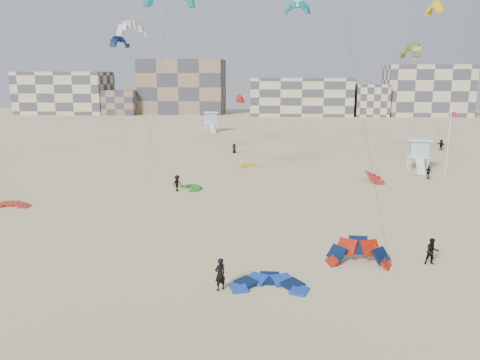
# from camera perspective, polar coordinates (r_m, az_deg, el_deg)

# --- Properties ---
(ground) EXTENTS (320.00, 320.00, 0.00)m
(ground) POSITION_cam_1_polar(r_m,az_deg,el_deg) (28.50, -4.33, -12.11)
(ground) COLOR beige
(ground) RESTS_ON ground
(kite_ground_blue) EXTENTS (3.99, 4.20, 1.18)m
(kite_ground_blue) POSITION_cam_1_polar(r_m,az_deg,el_deg) (27.64, 3.55, -12.91)
(kite_ground_blue) COLOR blue
(kite_ground_blue) RESTS_ON ground
(kite_ground_orange) EXTENTS (4.33, 4.30, 4.13)m
(kite_ground_orange) POSITION_cam_1_polar(r_m,az_deg,el_deg) (31.71, 14.22, -9.88)
(kite_ground_orange) COLOR #FF2607
(kite_ground_orange) RESTS_ON ground
(kite_ground_red) EXTENTS (4.81, 4.94, 1.01)m
(kite_ground_red) POSITION_cam_1_polar(r_m,az_deg,el_deg) (48.78, -26.54, -3.00)
(kite_ground_red) COLOR #C63506
(kite_ground_red) RESTS_ON ground
(kite_ground_green) EXTENTS (4.39, 4.35, 0.87)m
(kite_ground_green) POSITION_cam_1_polar(r_m,az_deg,el_deg) (51.25, -6.11, -1.07)
(kite_ground_green) COLOR #2C8713
(kite_ground_green) RESTS_ON ground
(kite_ground_red_far) EXTENTS (4.08, 3.92, 3.55)m
(kite_ground_red_far) POSITION_cam_1_polar(r_m,az_deg,el_deg) (56.85, 16.14, -0.16)
(kite_ground_red_far) COLOR #C63506
(kite_ground_red_far) RESTS_ON ground
(kite_ground_yellow) EXTENTS (3.85, 3.98, 1.24)m
(kite_ground_yellow) POSITION_cam_1_polar(r_m,az_deg,el_deg) (63.33, 1.05, 1.56)
(kite_ground_yellow) COLOR gold
(kite_ground_yellow) RESTS_ON ground
(kitesurfer_main) EXTENTS (0.82, 0.80, 1.90)m
(kitesurfer_main) POSITION_cam_1_polar(r_m,az_deg,el_deg) (26.92, -2.45, -11.39)
(kitesurfer_main) COLOR black
(kitesurfer_main) RESTS_ON ground
(kitesurfer_b) EXTENTS (0.90, 0.72, 1.77)m
(kitesurfer_b) POSITION_cam_1_polar(r_m,az_deg,el_deg) (32.76, 22.37, -8.07)
(kitesurfer_b) COLOR black
(kitesurfer_b) RESTS_ON ground
(kitesurfer_c) EXTENTS (1.18, 1.30, 1.75)m
(kitesurfer_c) POSITION_cam_1_polar(r_m,az_deg,el_deg) (50.07, -7.66, -0.40)
(kitesurfer_c) COLOR black
(kitesurfer_c) RESTS_ON ground
(kitesurfer_d) EXTENTS (0.89, 0.99, 1.62)m
(kitesurfer_d) POSITION_cam_1_polar(r_m,az_deg,el_deg) (60.14, 21.99, 0.87)
(kitesurfer_d) COLOR black
(kitesurfer_d) RESTS_ON ground
(kitesurfer_e) EXTENTS (0.81, 0.56, 1.57)m
(kitesurfer_e) POSITION_cam_1_polar(r_m,az_deg,el_deg) (75.33, -0.71, 3.89)
(kitesurfer_e) COLOR black
(kitesurfer_e) RESTS_ON ground
(kitesurfer_f) EXTENTS (1.20, 1.76, 1.82)m
(kitesurfer_f) POSITION_cam_1_polar(r_m,az_deg,el_deg) (85.32, 23.31, 3.96)
(kitesurfer_f) COLOR black
(kitesurfer_f) RESTS_ON ground
(kite_fly_grey) EXTENTS (7.53, 11.24, 18.37)m
(kite_fly_grey) POSITION_cam_1_polar(r_m,az_deg,el_deg) (65.92, -12.98, 17.35)
(kite_fly_grey) COLOR silver
(kite_fly_grey) RESTS_ON ground
(kite_fly_olive) EXTENTS (4.75, 15.79, 15.66)m
(kite_fly_olive) POSITION_cam_1_polar(r_m,az_deg,el_deg) (68.54, 20.06, 14.46)
(kite_fly_olive) COLOR brown
(kite_fly_olive) RESTS_ON ground
(kite_fly_yellow) EXTENTS (4.29, 4.61, 22.60)m
(kite_fly_yellow) POSITION_cam_1_polar(r_m,az_deg,el_deg) (83.96, 22.59, 18.67)
(kite_fly_yellow) COLOR gold
(kite_fly_yellow) RESTS_ON ground
(kite_fly_navy) EXTENTS (4.83, 10.66, 17.75)m
(kite_fly_navy) POSITION_cam_1_polar(r_m,az_deg,el_deg) (81.47, -14.45, 15.87)
(kite_fly_navy) COLOR #04113A
(kite_fly_navy) RESTS_ON ground
(kite_fly_teal_b) EXTENTS (5.70, 4.75, 23.57)m
(kite_fly_teal_b) POSITION_cam_1_polar(r_m,az_deg,el_deg) (83.08, 6.99, 19.99)
(kite_fly_teal_b) COLOR #0D8A83
(kite_fly_teal_b) RESTS_ON ground
(kite_fly_red) EXTENTS (6.01, 4.01, 8.08)m
(kite_fly_red) POSITION_cam_1_polar(r_m,az_deg,el_deg) (87.40, 0.00, 9.80)
(kite_fly_red) COLOR #C63506
(kite_fly_red) RESTS_ON ground
(lifeguard_tower_near) EXTENTS (3.21, 5.73, 4.05)m
(lifeguard_tower_near) POSITION_cam_1_polar(r_m,az_deg,el_deg) (65.47, 20.92, 2.89)
(lifeguard_tower_near) COLOR white
(lifeguard_tower_near) RESTS_ON ground
(lifeguard_tower_far) EXTENTS (3.86, 6.43, 4.39)m
(lifeguard_tower_far) POSITION_cam_1_polar(r_m,az_deg,el_deg) (106.73, -3.59, 7.08)
(lifeguard_tower_far) COLOR white
(lifeguard_tower_far) RESTS_ON ground
(flagpole) EXTENTS (0.65, 0.10, 8.00)m
(flagpole) POSITION_cam_1_polar(r_m,az_deg,el_deg) (64.42, 24.10, 4.46)
(flagpole) COLOR white
(flagpole) RESTS_ON ground
(condo_west_a) EXTENTS (30.00, 15.00, 14.00)m
(condo_west_a) POSITION_cam_1_polar(r_m,az_deg,el_deg) (172.56, -20.58, 9.91)
(condo_west_a) COLOR beige
(condo_west_a) RESTS_ON ground
(condo_west_b) EXTENTS (28.00, 14.00, 18.00)m
(condo_west_b) POSITION_cam_1_polar(r_m,az_deg,el_deg) (163.29, -7.01, 11.20)
(condo_west_b) COLOR #866B51
(condo_west_b) RESTS_ON ground
(condo_mid) EXTENTS (32.00, 16.00, 12.00)m
(condo_mid) POSITION_cam_1_polar(r_m,az_deg,el_deg) (155.78, 7.45, 10.04)
(condo_mid) COLOR beige
(condo_mid) RESTS_ON ground
(condo_east) EXTENTS (26.00, 14.00, 16.00)m
(condo_east) POSITION_cam_1_polar(r_m,az_deg,el_deg) (164.06, 21.77, 10.09)
(condo_east) COLOR beige
(condo_east) RESTS_ON ground
(condo_fill_left) EXTENTS (12.00, 10.00, 8.00)m
(condo_fill_left) POSITION_cam_1_polar(r_m,az_deg,el_deg) (163.15, -14.39, 9.15)
(condo_fill_left) COLOR #866B51
(condo_fill_left) RESTS_ON ground
(condo_fill_right) EXTENTS (10.00, 10.00, 10.00)m
(condo_fill_right) POSITION_cam_1_polar(r_m,az_deg,el_deg) (156.17, 15.67, 9.33)
(condo_fill_right) COLOR beige
(condo_fill_right) RESTS_ON ground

